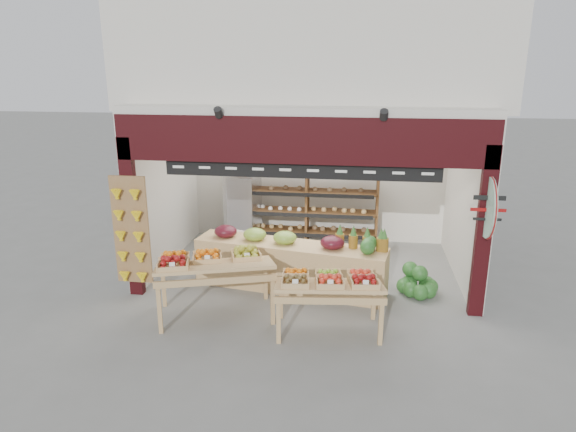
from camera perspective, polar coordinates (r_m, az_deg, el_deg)
The scene contains 11 objects.
ground at distance 9.41m, azimuth 1.98°, elevation -6.83°, with size 60.00×60.00×0.00m, color slate.
shop_structure at distance 10.24m, azimuth 3.22°, elevation 17.59°, with size 6.36×5.12×5.40m.
banana_board at distance 8.66m, azimuth -17.09°, elevation -1.81°, with size 0.60×0.15×1.80m.
gift_sign at distance 7.93m, azimuth 21.35°, elevation 0.89°, with size 0.04×0.93×0.92m.
back_shelving at distance 10.67m, azimuth 2.16°, elevation 2.24°, with size 2.93×0.48×1.81m.
refrigerator at distance 10.82m, azimuth -5.02°, elevation 0.83°, with size 0.63×0.63×1.62m, color #B6B7BD.
cardboard_stack at distance 10.06m, azimuth -4.40°, elevation -3.95°, with size 1.02×0.73×0.59m.
mid_counter at distance 8.80m, azimuth 0.20°, elevation -5.36°, with size 3.34×1.20×1.04m.
display_table_left at distance 7.89m, azimuth -9.02°, elevation -5.16°, with size 1.96×1.45×1.10m.
display_table_right at distance 7.35m, azimuth 4.59°, elevation -7.33°, with size 1.61×1.01×0.98m.
watermelon_pile at distance 8.96m, azimuth 14.22°, elevation -7.30°, with size 0.70×0.67×0.51m.
Camera 1 is at (0.88, -8.59, 3.75)m, focal length 32.00 mm.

